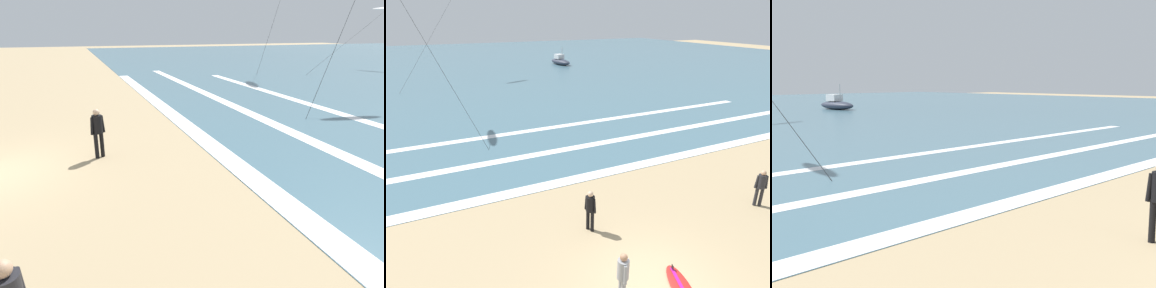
# 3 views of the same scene
# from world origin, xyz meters

# --- Properties ---
(wave_foam_shoreline) EXTENTS (43.49, 0.77, 0.01)m
(wave_foam_shoreline) POSITION_xyz_m (1.46, 7.08, 0.01)
(wave_foam_shoreline) COLOR white
(wave_foam_shoreline) RESTS_ON ocean_surface
(wave_foam_mid_break) EXTENTS (46.87, 0.66, 0.01)m
(wave_foam_mid_break) POSITION_xyz_m (0.36, 10.76, 0.01)
(wave_foam_mid_break) COLOR white
(wave_foam_mid_break) RESTS_ON ocean_surface
(wave_foam_outer_break) EXTENTS (38.13, 0.64, 0.01)m
(wave_foam_outer_break) POSITION_xyz_m (1.24, 14.92, 0.01)
(wave_foam_outer_break) COLOR white
(wave_foam_outer_break) RESTS_ON ocean_surface
(offshore_boat) EXTENTS (2.22, 5.35, 2.70)m
(offshore_boat) POSITION_xyz_m (16.08, 44.59, 0.55)
(offshore_boat) COLOR #2D3342
(offshore_boat) RESTS_ON ground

